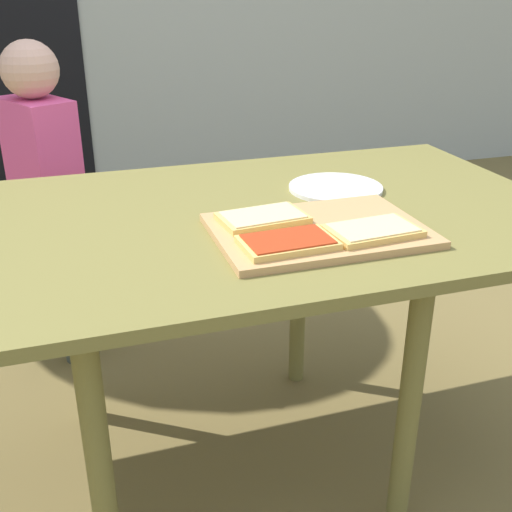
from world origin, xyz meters
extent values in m
plane|color=brown|center=(0.00, 0.00, 0.00)|extent=(16.00, 16.00, 0.00)
cube|color=olive|center=(0.00, 0.00, 0.69)|extent=(1.57, 0.86, 0.03)
cylinder|color=olive|center=(-0.32, -0.32, 0.34)|extent=(0.05, 0.05, 0.68)
cylinder|color=olive|center=(0.32, -0.32, 0.34)|extent=(0.05, 0.05, 0.68)
cylinder|color=olive|center=(-0.32, 0.32, 0.34)|extent=(0.05, 0.05, 0.68)
cylinder|color=olive|center=(0.32, 0.32, 0.34)|extent=(0.05, 0.05, 0.68)
cube|color=tan|center=(0.16, -0.16, 0.71)|extent=(0.43, 0.30, 0.02)
cube|color=#E3B65B|center=(0.07, -0.09, 0.73)|extent=(0.19, 0.13, 0.01)
cube|color=#F2D192|center=(0.07, -0.09, 0.74)|extent=(0.17, 0.12, 0.00)
cube|color=#E3B65B|center=(0.25, -0.23, 0.73)|extent=(0.18, 0.12, 0.01)
cube|color=#F2D192|center=(0.25, -0.23, 0.74)|extent=(0.17, 0.11, 0.00)
cube|color=#E3B65B|center=(0.07, -0.23, 0.73)|extent=(0.18, 0.12, 0.01)
cube|color=#B23315|center=(0.07, -0.23, 0.74)|extent=(0.16, 0.11, 0.00)
cylinder|color=silver|center=(0.32, 0.10, 0.71)|extent=(0.23, 0.23, 0.01)
cylinder|color=#3A4135|center=(-0.40, 0.77, 0.24)|extent=(0.09, 0.09, 0.49)
cylinder|color=#3A4135|center=(-0.34, 0.65, 0.24)|extent=(0.09, 0.09, 0.49)
cube|color=#E54C8C|center=(-0.37, 0.71, 0.67)|extent=(0.23, 0.28, 0.37)
sphere|color=#D5A18A|center=(-0.37, 0.71, 0.94)|extent=(0.17, 0.17, 0.17)
camera|label=1|loc=(-0.32, -1.25, 1.19)|focal=44.10mm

